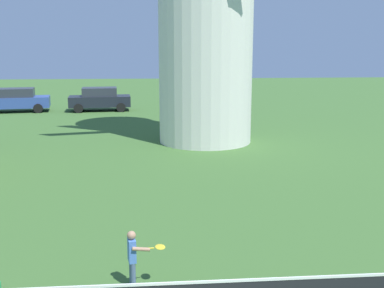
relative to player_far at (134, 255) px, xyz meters
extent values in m
cylinder|color=silver|center=(2.74, 12.98, 5.49)|extent=(4.12, 4.12, 12.17)
cube|color=white|center=(1.07, -1.77, 0.37)|extent=(5.61, 0.02, 0.04)
cylinder|color=slate|center=(-0.04, 0.07, -0.36)|extent=(0.09, 0.09, 0.47)
cylinder|color=slate|center=(-0.02, -0.07, -0.36)|extent=(0.09, 0.09, 0.47)
cube|color=#4C7AD1|center=(-0.03, 0.00, 0.09)|extent=(0.17, 0.25, 0.42)
sphere|color=tan|center=(-0.03, 0.00, 0.37)|extent=(0.16, 0.16, 0.16)
cylinder|color=tan|center=(-0.06, 0.15, 0.07)|extent=(0.07, 0.07, 0.32)
cylinder|color=tan|center=(0.13, -0.10, 0.15)|extent=(0.33, 0.13, 0.12)
cylinder|color=yellow|center=(0.26, -0.08, 0.15)|extent=(0.22, 0.07, 0.04)
ellipsoid|color=yellow|center=(0.47, -0.04, 0.15)|extent=(0.22, 0.27, 0.03)
cube|color=#334C99|center=(-8.66, 23.71, 0.05)|extent=(4.60, 2.34, 0.70)
cube|color=#2D333D|center=(-8.66, 23.71, 0.68)|extent=(2.66, 1.85, 0.56)
cylinder|color=black|center=(-7.31, 24.77, -0.30)|extent=(0.62, 0.27, 0.60)
cylinder|color=black|center=(-7.06, 23.09, -0.30)|extent=(0.62, 0.27, 0.60)
cube|color=#1E232D|center=(-3.15, 23.84, 0.05)|extent=(4.16, 2.04, 0.70)
cube|color=#2D333D|center=(-3.15, 23.84, 0.68)|extent=(2.38, 1.69, 0.56)
cylinder|color=black|center=(-1.86, 24.80, -0.30)|extent=(0.61, 0.23, 0.60)
cylinder|color=black|center=(-1.71, 23.11, -0.30)|extent=(0.61, 0.23, 0.60)
cylinder|color=black|center=(-4.59, 24.56, -0.30)|extent=(0.61, 0.23, 0.60)
cylinder|color=black|center=(-4.44, 22.87, -0.30)|extent=(0.61, 0.23, 0.60)
camera|label=1|loc=(0.39, -7.83, 3.65)|focal=43.73mm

